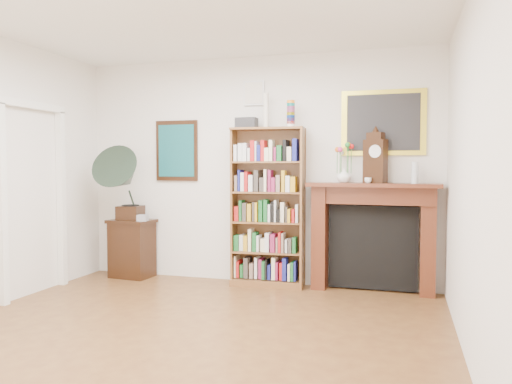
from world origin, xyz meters
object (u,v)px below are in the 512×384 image
side_cabinet (132,248)px  bottle_left (415,173)px  mantel_clock (375,159)px  teacup (368,180)px  flower_vase (344,175)px  bookshelf (267,198)px  bottle_right (416,174)px  gramophone (123,179)px  fireplace (373,227)px  cd_stack (143,218)px

side_cabinet → bottle_left: bottle_left is taller
mantel_clock → teacup: 0.27m
flower_vase → teacup: 0.29m
bookshelf → bottle_right: (1.70, 0.01, 0.29)m
gramophone → bookshelf: bearing=-0.6°
bookshelf → bottle_left: 1.71m
fireplace → bottle_left: bottle_left is taller
side_cabinet → fireplace: bearing=7.6°
bookshelf → side_cabinet: 1.95m
mantel_clock → flower_vase: (-0.35, 0.01, -0.19)m
cd_stack → mantel_clock: 2.96m
bookshelf → fireplace: 1.28m
fireplace → bottle_left: (0.45, -0.07, 0.63)m
mantel_clock → bottle_right: mantel_clock is taller
cd_stack → flower_vase: bearing=4.1°
side_cabinet → teacup: (3.01, -0.00, 0.91)m
flower_vase → bottle_right: bottle_right is taller
teacup → side_cabinet: bearing=179.9°
flower_vase → bottle_right: bearing=-1.9°
bookshelf → teacup: 1.21m
fireplace → gramophone: gramophone is taller
bookshelf → cd_stack: 1.64m
side_cabinet → gramophone: gramophone is taller
fireplace → gramophone: bearing=-172.3°
gramophone → flower_vase: (2.76, 0.22, 0.05)m
bottle_left → gramophone: bearing=-177.1°
side_cabinet → gramophone: size_ratio=0.79×
bottle_right → gramophone: bearing=-176.9°
teacup → bottle_left: size_ratio=0.34×
bookshelf → cd_stack: bearing=-179.5°
gramophone → mantel_clock: mantel_clock is taller
side_cabinet → bottle_left: 3.65m
gramophone → bottle_right: (3.55, 0.19, 0.07)m
cd_stack → teacup: size_ratio=1.49×
gramophone → mantel_clock: (3.11, 0.21, 0.24)m
side_cabinet → teacup: size_ratio=9.33×
side_cabinet → bottle_right: (3.52, 0.05, 0.98)m
bookshelf → side_cabinet: bearing=176.7°
flower_vase → bottle_left: bearing=-2.9°
side_cabinet → cd_stack: cd_stack is taller
bookshelf → flower_vase: bearing=-2.5°
bottle_left → flower_vase: bearing=177.1°
mantel_clock → bottle_left: 0.46m
flower_vase → bottle_right: (0.79, -0.03, 0.01)m
bookshelf → mantel_clock: 1.34m
side_cabinet → cd_stack: (0.22, -0.10, 0.42)m
mantel_clock → fireplace: bearing=140.1°
bookshelf → bottle_right: size_ratio=10.99×
side_cabinet → mantel_clock: mantel_clock is taller
side_cabinet → bottle_right: 3.66m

